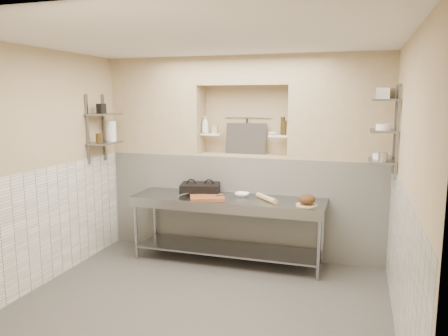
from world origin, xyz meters
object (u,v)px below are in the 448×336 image
at_px(panini_press, 200,189).
at_px(bowl_alcove, 273,134).
at_px(prep_table, 227,216).
at_px(bread_loaf, 307,199).
at_px(jug_left, 111,131).
at_px(cutting_board, 207,198).
at_px(bottle_soap, 205,125).
at_px(mixing_bowl, 242,195).
at_px(rolling_pin, 266,198).

relative_size(panini_press, bowl_alcove, 4.66).
distance_m(prep_table, bread_loaf, 1.13).
relative_size(bread_loaf, jug_left, 0.73).
distance_m(cutting_board, bread_loaf, 1.30).
bearing_deg(bowl_alcove, prep_table, -132.44).
distance_m(bottle_soap, jug_left, 1.36).
bearing_deg(panini_press, mixing_bowl, -11.63).
relative_size(bottle_soap, bowl_alcove, 1.93).
height_order(bottle_soap, bowl_alcove, bottle_soap).
bearing_deg(panini_press, cutting_board, -68.24).
relative_size(prep_table, bread_loaf, 12.30).
relative_size(cutting_board, mixing_bowl, 2.26).
distance_m(prep_table, rolling_pin, 0.61).
relative_size(mixing_bowl, bottle_soap, 0.79).
distance_m(mixing_bowl, bread_loaf, 0.94).
height_order(cutting_board, rolling_pin, rolling_pin).
xyz_separation_m(prep_table, bowl_alcove, (0.50, 0.54, 1.09)).
bearing_deg(mixing_bowl, bowl_alcove, 50.01).
bearing_deg(bread_loaf, bowl_alcove, 130.73).
bearing_deg(bowl_alcove, panini_press, -155.82).
bearing_deg(mixing_bowl, bread_loaf, -16.47).
xyz_separation_m(panini_press, jug_left, (-1.33, -0.09, 0.78)).
bearing_deg(mixing_bowl, jug_left, -176.75).
xyz_separation_m(prep_table, rolling_pin, (0.53, -0.00, 0.29)).
bearing_deg(cutting_board, jug_left, 172.45).
height_order(rolling_pin, bread_loaf, bread_loaf).
bearing_deg(jug_left, cutting_board, -7.55).
distance_m(cutting_board, bowl_alcove, 1.30).
bearing_deg(bottle_soap, prep_table, -46.47).
height_order(prep_table, bowl_alcove, bowl_alcove).
distance_m(rolling_pin, bread_loaf, 0.55).
height_order(rolling_pin, bottle_soap, bottle_soap).
bearing_deg(bread_loaf, mixing_bowl, 163.53).
distance_m(cutting_board, bottle_soap, 1.18).
bearing_deg(bread_loaf, prep_table, 173.47).
xyz_separation_m(bottle_soap, jug_left, (-1.26, -0.49, -0.08)).
xyz_separation_m(bread_loaf, bottle_soap, (-1.56, 0.65, 0.86)).
relative_size(panini_press, rolling_pin, 1.37).
relative_size(bottle_soap, jug_left, 0.87).
distance_m(prep_table, bowl_alcove, 1.31).
distance_m(bottle_soap, bowl_alcove, 1.00).
relative_size(panini_press, mixing_bowl, 3.06).
height_order(prep_table, jug_left, jug_left).
distance_m(panini_press, bottle_soap, 0.96).
distance_m(panini_press, jug_left, 1.54).
bearing_deg(cutting_board, bowl_alcove, 44.40).
distance_m(mixing_bowl, bottle_soap, 1.19).
xyz_separation_m(panini_press, mixing_bowl, (0.60, 0.02, -0.05)).
bearing_deg(mixing_bowl, rolling_pin, -21.86).
height_order(panini_press, bowl_alcove, bowl_alcove).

